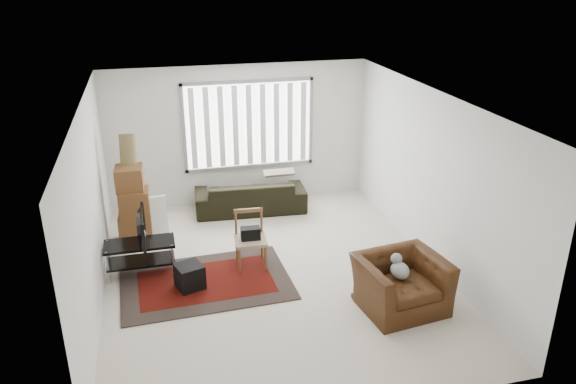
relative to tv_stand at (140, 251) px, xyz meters
name	(u,v)px	position (x,y,z in m)	size (l,w,h in m)	color
room	(267,155)	(1.98, -0.02, 1.38)	(6.00, 6.02, 2.71)	beige
persian_rug	(206,282)	(0.92, -0.53, -0.37)	(2.53, 1.74, 0.02)	black
tv_stand	(140,251)	(0.00, 0.00, 0.00)	(1.04, 0.47, 0.52)	black
tv	(137,228)	(0.00, 0.00, 0.39)	(0.85, 0.11, 0.49)	black
subwoofer	(190,276)	(0.68, -0.62, -0.18)	(0.36, 0.36, 0.36)	black
moving_boxes	(134,207)	(-0.07, 1.17, 0.24)	(0.56, 0.52, 1.32)	brown
white_flatpack	(150,219)	(0.17, 1.13, 0.00)	(0.60, 0.09, 0.76)	silver
rolled_rug	(131,188)	(-0.09, 1.28, 0.54)	(0.27, 0.27, 1.82)	brown
sofa	(250,191)	(2.05, 1.92, 0.02)	(2.08, 0.90, 0.80)	black
side_chair	(250,237)	(1.67, -0.17, 0.11)	(0.51, 0.51, 0.89)	#8C785C
armchair	(401,280)	(3.45, -1.80, 0.05)	(1.26, 1.13, 0.84)	#3D200C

